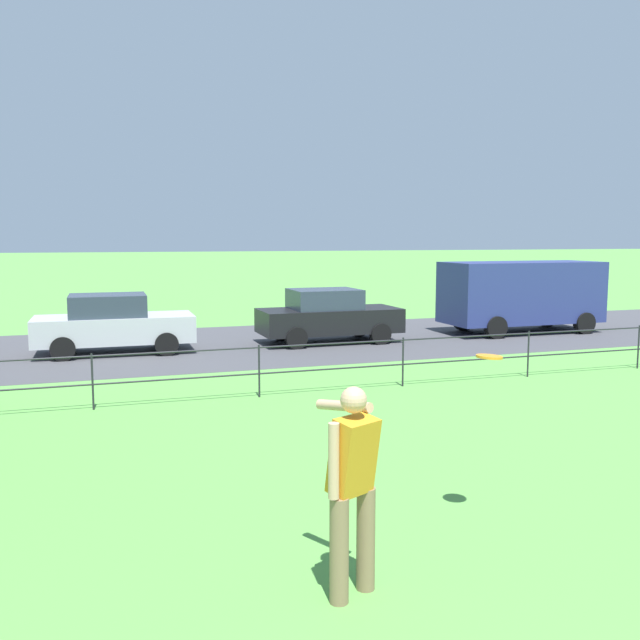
# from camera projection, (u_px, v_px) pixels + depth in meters

# --- Properties ---
(street_strip) EXTENTS (80.00, 7.76, 0.01)m
(street_strip) POSITION_uv_depth(u_px,v_px,m) (205.00, 346.00, 18.91)
(street_strip) COLOR #424247
(street_strip) RESTS_ON ground
(park_fence) EXTENTS (29.78, 0.04, 1.00)m
(park_fence) POSITION_uv_depth(u_px,v_px,m) (259.00, 363.00, 12.74)
(park_fence) COLOR #232328
(park_fence) RESTS_ON ground
(person_thrower) EXTENTS (0.48, 0.88, 1.79)m
(person_thrower) POSITION_uv_depth(u_px,v_px,m) (352.00, 484.00, 5.60)
(person_thrower) COLOR #846B4C
(person_thrower) RESTS_ON ground
(frisbee) EXTENTS (0.31, 0.31, 0.04)m
(frisbee) POSITION_uv_depth(u_px,v_px,m) (489.00, 357.00, 6.92)
(frisbee) COLOR orange
(car_silver_right) EXTENTS (4.03, 1.86, 1.54)m
(car_silver_right) POSITION_uv_depth(u_px,v_px,m) (113.00, 324.00, 17.61)
(car_silver_right) COLOR #B7BABF
(car_silver_right) RESTS_ON ground
(car_black_far_right) EXTENTS (4.01, 1.84, 1.54)m
(car_black_far_right) POSITION_uv_depth(u_px,v_px,m) (328.00, 316.00, 19.41)
(car_black_far_right) COLOR black
(car_black_far_right) RESTS_ON ground
(panel_van_left) EXTENTS (5.00, 2.10, 2.24)m
(panel_van_left) POSITION_uv_depth(u_px,v_px,m) (522.00, 293.00, 21.45)
(panel_van_left) COLOR navy
(panel_van_left) RESTS_ON ground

